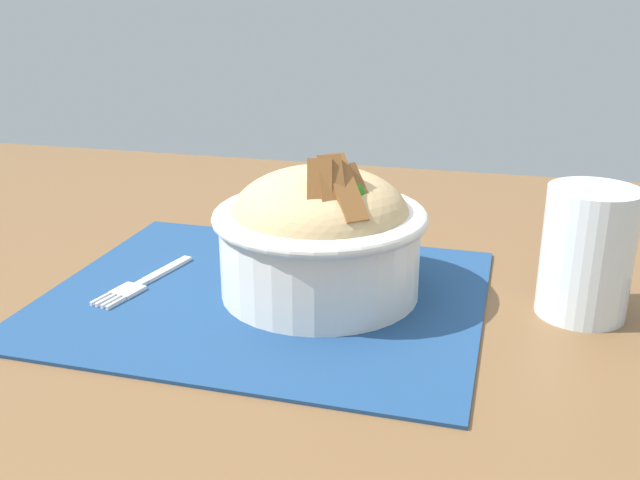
# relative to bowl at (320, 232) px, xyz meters

# --- Properties ---
(table) EXTENTS (1.31, 0.96, 0.76)m
(table) POSITION_rel_bowl_xyz_m (0.08, 0.00, -0.12)
(table) COLOR brown
(table) RESTS_ON ground_plane
(placemat) EXTENTS (0.39, 0.32, 0.00)m
(placemat) POSITION_rel_bowl_xyz_m (0.05, 0.02, -0.06)
(placemat) COLOR navy
(placemat) RESTS_ON table
(bowl) EXTENTS (0.19, 0.19, 0.14)m
(bowl) POSITION_rel_bowl_xyz_m (0.00, 0.00, 0.00)
(bowl) COLOR silver
(bowl) RESTS_ON placemat
(fork) EXTENTS (0.04, 0.13, 0.00)m
(fork) POSITION_rel_bowl_xyz_m (0.16, 0.02, -0.06)
(fork) COLOR silver
(fork) RESTS_ON placemat
(drinking_glass) EXTENTS (0.07, 0.07, 0.11)m
(drinking_glass) POSITION_rel_bowl_xyz_m (-0.22, -0.02, -0.01)
(drinking_glass) COLOR silver
(drinking_glass) RESTS_ON table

